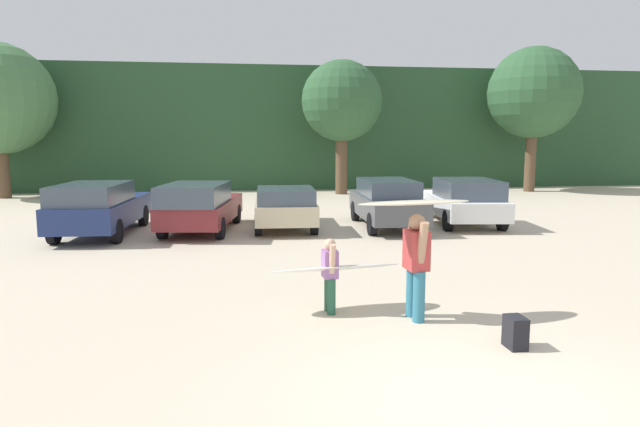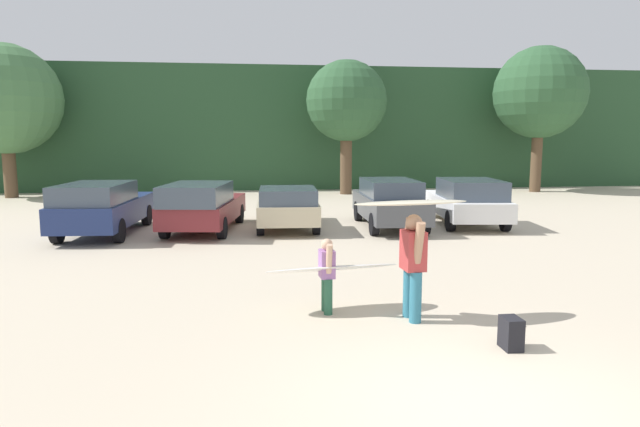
% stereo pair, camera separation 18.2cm
% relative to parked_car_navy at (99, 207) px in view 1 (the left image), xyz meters
% --- Properties ---
extents(ground_plane, '(120.00, 120.00, 0.00)m').
position_rel_parked_car_navy_xyz_m(ground_plane, '(6.86, -11.78, -0.86)').
color(ground_plane, beige).
extents(hillside_ridge, '(108.00, 12.00, 6.88)m').
position_rel_parked_car_navy_xyz_m(hillside_ridge, '(6.86, 19.77, 2.58)').
color(hillside_ridge, '#284C2D').
rests_on(hillside_ridge, ground_plane).
extents(tree_far_left, '(4.14, 4.14, 6.86)m').
position_rel_parked_car_navy_xyz_m(tree_far_left, '(9.41, 11.20, 3.87)').
color(tree_far_left, brown).
rests_on(tree_far_left, ground_plane).
extents(tree_center, '(4.86, 4.86, 7.74)m').
position_rel_parked_car_navy_xyz_m(tree_center, '(19.85, 11.12, 4.41)').
color(tree_center, brown).
rests_on(tree_center, ground_plane).
extents(parked_car_navy, '(2.17, 4.90, 1.61)m').
position_rel_parked_car_navy_xyz_m(parked_car_navy, '(0.00, 0.00, 0.00)').
color(parked_car_navy, navy).
rests_on(parked_car_navy, ground_plane).
extents(parked_car_maroon, '(2.53, 4.91, 1.56)m').
position_rel_parked_car_navy_xyz_m(parked_car_maroon, '(2.94, 0.17, -0.03)').
color(parked_car_maroon, maroon).
rests_on(parked_car_maroon, ground_plane).
extents(parked_car_champagne, '(2.06, 4.35, 1.38)m').
position_rel_parked_car_navy_xyz_m(parked_car_champagne, '(5.60, 0.44, -0.12)').
color(parked_car_champagne, beige).
rests_on(parked_car_champagne, ground_plane).
extents(parked_car_dark_gray, '(1.91, 4.66, 1.57)m').
position_rel_parked_car_navy_xyz_m(parked_car_dark_gray, '(8.93, 0.30, -0.02)').
color(parked_car_dark_gray, '#4C4F54').
rests_on(parked_car_dark_gray, ground_plane).
extents(parked_car_white, '(2.48, 4.83, 1.56)m').
position_rel_parked_car_navy_xyz_m(parked_car_white, '(11.67, 0.50, -0.04)').
color(parked_car_white, white).
rests_on(parked_car_white, ground_plane).
extents(person_adult, '(0.35, 0.77, 1.72)m').
position_rel_parked_car_navy_xyz_m(person_adult, '(6.96, -8.83, 0.11)').
color(person_adult, teal).
rests_on(person_adult, ground_plane).
extents(person_child, '(0.25, 0.49, 1.26)m').
position_rel_parked_car_navy_xyz_m(person_child, '(5.65, -8.31, -0.15)').
color(person_child, '#26593F').
rests_on(person_child, ground_plane).
extents(surfboard_cream, '(1.97, 0.79, 0.09)m').
position_rel_parked_car_navy_xyz_m(surfboard_cream, '(6.93, -8.78, 1.03)').
color(surfboard_cream, beige).
extents(surfboard_white, '(2.37, 0.92, 0.24)m').
position_rel_parked_car_navy_xyz_m(surfboard_white, '(5.76, -8.19, -0.13)').
color(surfboard_white, white).
extents(backpack_dropped, '(0.24, 0.34, 0.45)m').
position_rel_parked_car_navy_xyz_m(backpack_dropped, '(7.96, -10.24, -0.64)').
color(backpack_dropped, black).
rests_on(backpack_dropped, ground_plane).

